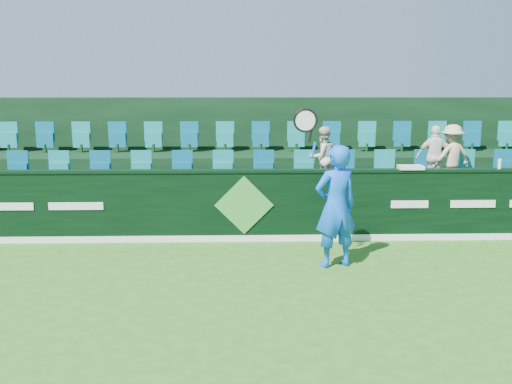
{
  "coord_description": "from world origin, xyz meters",
  "views": [
    {
      "loc": [
        -0.06,
        -6.46,
        2.87
      ],
      "look_at": [
        0.19,
        2.8,
        1.15
      ],
      "focal_mm": 40.0,
      "sensor_mm": 36.0,
      "label": 1
    }
  ],
  "objects_px": {
    "tennis_player": "(335,206)",
    "spectator_right": "(452,156)",
    "spectator_middle": "(435,157)",
    "spectator_left": "(323,157)",
    "drinks_bottle": "(500,164)",
    "towel": "(411,167)"
  },
  "relations": [
    {
      "from": "tennis_player",
      "to": "spectator_right",
      "type": "xyz_separation_m",
      "value": [
        2.85,
        2.74,
        0.45
      ]
    },
    {
      "from": "spectator_middle",
      "to": "spectator_right",
      "type": "height_order",
      "value": "spectator_right"
    },
    {
      "from": "spectator_left",
      "to": "drinks_bottle",
      "type": "height_order",
      "value": "spectator_left"
    },
    {
      "from": "towel",
      "to": "spectator_left",
      "type": "bearing_deg",
      "value": 143.13
    },
    {
      "from": "spectator_left",
      "to": "spectator_middle",
      "type": "bearing_deg",
      "value": 155.4
    },
    {
      "from": "towel",
      "to": "drinks_bottle",
      "type": "xyz_separation_m",
      "value": [
        1.68,
        0.0,
        0.06
      ]
    },
    {
      "from": "tennis_player",
      "to": "drinks_bottle",
      "type": "distance_m",
      "value": 3.75
    },
    {
      "from": "spectator_left",
      "to": "spectator_right",
      "type": "xyz_separation_m",
      "value": [
        2.67,
        0.0,
        0.02
      ]
    },
    {
      "from": "spectator_left",
      "to": "towel",
      "type": "relative_size",
      "value": 2.82
    },
    {
      "from": "spectator_left",
      "to": "towel",
      "type": "xyz_separation_m",
      "value": [
        1.49,
        -1.12,
        -0.05
      ]
    },
    {
      "from": "spectator_left",
      "to": "spectator_right",
      "type": "relative_size",
      "value": 0.97
    },
    {
      "from": "spectator_middle",
      "to": "towel",
      "type": "distance_m",
      "value": 1.4
    },
    {
      "from": "tennis_player",
      "to": "towel",
      "type": "height_order",
      "value": "tennis_player"
    },
    {
      "from": "spectator_left",
      "to": "spectator_right",
      "type": "distance_m",
      "value": 2.67
    },
    {
      "from": "tennis_player",
      "to": "spectator_left",
      "type": "distance_m",
      "value": 2.78
    },
    {
      "from": "spectator_middle",
      "to": "towel",
      "type": "relative_size",
      "value": 2.86
    },
    {
      "from": "spectator_middle",
      "to": "drinks_bottle",
      "type": "bearing_deg",
      "value": 134.8
    },
    {
      "from": "towel",
      "to": "spectator_middle",
      "type": "bearing_deg",
      "value": 53.28
    },
    {
      "from": "spectator_right",
      "to": "drinks_bottle",
      "type": "xyz_separation_m",
      "value": [
        0.5,
        -1.12,
        -0.01
      ]
    },
    {
      "from": "tennis_player",
      "to": "spectator_middle",
      "type": "distance_m",
      "value": 3.74
    },
    {
      "from": "tennis_player",
      "to": "spectator_left",
      "type": "xyz_separation_m",
      "value": [
        0.18,
        2.74,
        0.44
      ]
    },
    {
      "from": "drinks_bottle",
      "to": "spectator_middle",
      "type": "bearing_deg",
      "value": 126.96
    }
  ]
}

